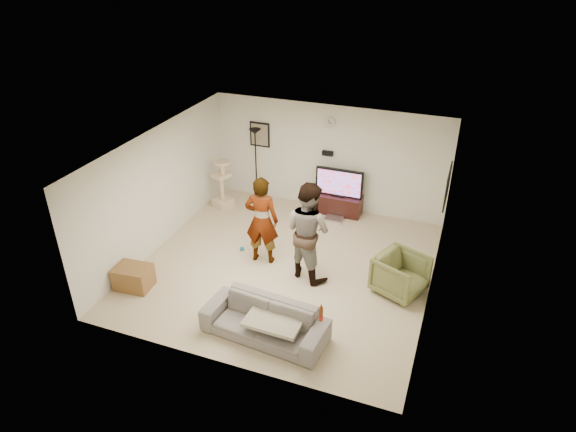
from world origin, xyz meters
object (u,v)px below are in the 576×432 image
(person_left, at_px, (262,220))
(beer_bottle, at_px, (321,314))
(cat_tree, at_px, (222,184))
(armchair, at_px, (400,275))
(tv_stand, at_px, (338,204))
(sofa, at_px, (265,321))
(tv, at_px, (339,183))
(person_right, at_px, (308,231))
(side_table, at_px, (134,277))
(floor_lamp, at_px, (256,165))

(person_left, relative_size, beer_bottle, 7.29)
(person_left, height_order, beer_bottle, person_left)
(cat_tree, height_order, beer_bottle, cat_tree)
(armchair, bearing_deg, cat_tree, 90.27)
(tv_stand, relative_size, cat_tree, 0.89)
(cat_tree, distance_m, sofa, 4.65)
(tv, relative_size, beer_bottle, 4.42)
(beer_bottle, bearing_deg, armchair, 64.81)
(sofa, bearing_deg, tv_stand, 95.61)
(sofa, xyz_separation_m, armchair, (1.84, 1.93, 0.08))
(tv, distance_m, cat_tree, 2.76)
(person_right, distance_m, armchair, 1.85)
(tv_stand, bearing_deg, beer_bottle, -77.87)
(tv, distance_m, armchair, 3.17)
(cat_tree, bearing_deg, sofa, -54.55)
(cat_tree, relative_size, person_right, 0.63)
(tv, height_order, person_right, person_right)
(tv, bearing_deg, side_table, -123.84)
(floor_lamp, bearing_deg, person_right, -49.77)
(tv_stand, bearing_deg, side_table, -123.84)
(cat_tree, height_order, side_table, cat_tree)
(tv, height_order, cat_tree, cat_tree)
(cat_tree, xyz_separation_m, beer_bottle, (3.63, -3.78, 0.11))
(beer_bottle, height_order, armchair, beer_bottle)
(person_right, bearing_deg, tv, -63.13)
(cat_tree, bearing_deg, person_left, -44.55)
(sofa, height_order, armchair, armchair)
(beer_bottle, bearing_deg, person_right, 114.36)
(person_right, bearing_deg, armchair, -153.39)
(floor_lamp, distance_m, person_right, 3.39)
(cat_tree, height_order, sofa, cat_tree)
(tv, relative_size, person_right, 0.57)
(tv_stand, height_order, sofa, sofa)
(person_left, height_order, armchair, person_left)
(tv_stand, distance_m, armchair, 3.15)
(side_table, bearing_deg, tv, 56.16)
(floor_lamp, bearing_deg, cat_tree, -131.90)
(armchair, bearing_deg, tv, 58.86)
(side_table, bearing_deg, beer_bottle, -5.38)
(side_table, bearing_deg, cat_tree, 88.53)
(person_left, relative_size, person_right, 0.94)
(person_left, bearing_deg, beer_bottle, 125.52)
(armchair, bearing_deg, person_right, 114.78)
(tv_stand, xyz_separation_m, cat_tree, (-2.67, -0.68, 0.38))
(sofa, bearing_deg, person_left, 119.41)
(floor_lamp, bearing_deg, tv, 0.44)
(floor_lamp, xyz_separation_m, side_table, (-0.69, -4.10, -0.69))
(tv, relative_size, person_left, 0.61)
(tv_stand, height_order, person_right, person_right)
(person_left, bearing_deg, side_table, 34.83)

